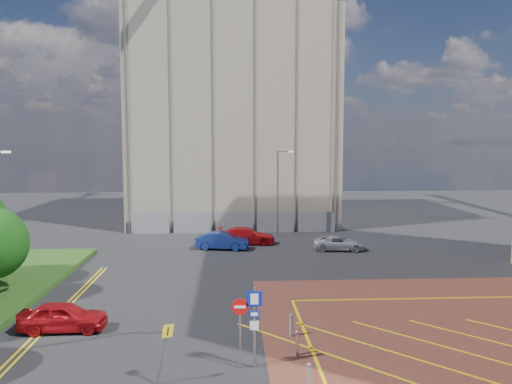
{
  "coord_description": "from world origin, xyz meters",
  "views": [
    {
      "loc": [
        -0.42,
        -17.54,
        8.71
      ],
      "look_at": [
        0.71,
        3.81,
        6.57
      ],
      "focal_mm": 35.0,
      "sensor_mm": 36.0,
      "label": 1
    }
  ],
  "objects": [
    {
      "name": "ground",
      "position": [
        0.0,
        0.0,
        0.0
      ],
      "size": [
        140.0,
        140.0,
        0.0
      ],
      "primitive_type": "plane",
      "color": "black",
      "rests_on": "ground"
    },
    {
      "name": "lamp_back",
      "position": [
        4.08,
        28.0,
        4.36
      ],
      "size": [
        1.53,
        0.16,
        8.0
      ],
      "color": "#9EA0A8",
      "rests_on": "ground"
    },
    {
      "name": "sign_cluster",
      "position": [
        0.3,
        0.98,
        1.95
      ],
      "size": [
        1.17,
        0.12,
        3.2
      ],
      "color": "#9EA0A8",
      "rests_on": "ground"
    },
    {
      "name": "warning_sign",
      "position": [
        -2.79,
        -0.18,
        1.43
      ],
      "size": [
        0.65,
        0.4,
        2.25
      ],
      "color": "#9EA0A8",
      "rests_on": "ground"
    },
    {
      "name": "construction_building",
      "position": [
        0.0,
        40.0,
        11.0
      ],
      "size": [
        21.2,
        19.2,
        22.0
      ],
      "primitive_type": "cube",
      "color": "#A59987",
      "rests_on": "ground"
    },
    {
      "name": "construction_fence",
      "position": [
        1.0,
        30.0,
        1.0
      ],
      "size": [
        21.6,
        0.06,
        2.0
      ],
      "primitive_type": "cube",
      "color": "gray",
      "rests_on": "ground"
    },
    {
      "name": "car_red_left",
      "position": [
        -8.15,
        5.27,
        0.68
      ],
      "size": [
        4.0,
        1.68,
        1.35
      ],
      "primitive_type": "imported",
      "rotation": [
        0.0,
        0.0,
        1.59
      ],
      "color": "#A90E14",
      "rests_on": "ground"
    },
    {
      "name": "car_blue_back",
      "position": [
        -1.03,
        22.57,
        0.7
      ],
      "size": [
        4.47,
        2.27,
        1.4
      ],
      "primitive_type": "imported",
      "rotation": [
        0.0,
        0.0,
        1.38
      ],
      "color": "navy",
      "rests_on": "ground"
    },
    {
      "name": "car_red_back",
      "position": [
        1.01,
        24.66,
        0.71
      ],
      "size": [
        4.99,
        2.29,
        1.41
      ],
      "primitive_type": "imported",
      "rotation": [
        0.0,
        0.0,
        1.51
      ],
      "color": "red",
      "rests_on": "ground"
    },
    {
      "name": "car_silver_back",
      "position": [
        8.39,
        21.74,
        0.57
      ],
      "size": [
        4.31,
        2.34,
        1.15
      ],
      "primitive_type": "imported",
      "rotation": [
        0.0,
        0.0,
        1.46
      ],
      "color": "silver",
      "rests_on": "ground"
    }
  ]
}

